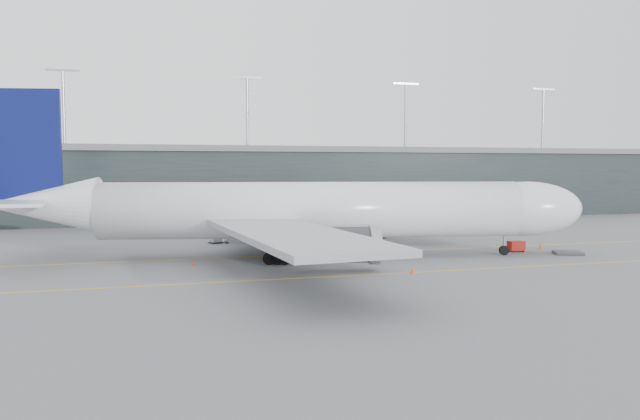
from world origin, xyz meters
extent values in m
plane|color=#56575B|center=(0.00, 0.00, 0.00)|extent=(320.00, 320.00, 0.00)
cube|color=orange|center=(0.00, -4.00, 0.01)|extent=(160.00, 0.25, 0.02)
cube|color=orange|center=(0.00, -20.00, 0.01)|extent=(160.00, 0.25, 0.02)
cube|color=orange|center=(5.00, 20.00, 0.01)|extent=(0.25, 60.00, 0.02)
cube|color=#1D2728|center=(0.00, 58.00, 7.00)|extent=(240.00, 35.00, 14.00)
cube|color=slate|center=(0.00, 58.00, 14.60)|extent=(240.00, 36.00, 1.20)
cylinder|color=#9E9EA3|center=(-30.00, 48.00, 22.00)|extent=(0.60, 0.60, 14.00)
cylinder|color=#9E9EA3|center=(5.00, 48.00, 22.00)|extent=(0.60, 0.60, 14.00)
cylinder|color=#9E9EA3|center=(40.00, 48.00, 22.00)|extent=(0.60, 0.60, 14.00)
cylinder|color=#9E9EA3|center=(75.00, 48.00, 22.00)|extent=(0.60, 0.60, 14.00)
cylinder|color=silver|center=(3.82, -6.63, 5.82)|extent=(50.88, 16.38, 6.81)
ellipsoid|color=silver|center=(30.22, -11.80, 5.82)|extent=(15.34, 9.43, 6.81)
cone|color=silver|center=(-26.89, -0.62, 6.59)|extent=(13.11, 8.73, 6.54)
cube|color=gray|center=(2.75, -6.42, 3.18)|extent=(18.30, 8.76, 2.20)
cube|color=black|center=(34.32, -12.60, 6.92)|extent=(3.00, 3.70, 0.88)
cube|color=gray|center=(-2.68, -22.70, 4.72)|extent=(12.58, 32.57, 0.60)
cylinder|color=#343438|center=(3.97, -17.29, 2.85)|extent=(8.28, 5.25, 3.84)
cube|color=gray|center=(3.86, 10.71, 4.72)|extent=(23.29, 32.85, 0.60)
cylinder|color=#343438|center=(7.98, 3.19, 2.85)|extent=(8.28, 5.25, 3.84)
cube|color=#09104D|center=(-28.51, -0.30, 13.51)|extent=(7.11, 1.91, 13.18)
cube|color=silver|center=(-29.13, -6.33, 7.14)|extent=(6.70, 10.27, 0.38)
cube|color=silver|center=(-26.81, 5.52, 7.14)|extent=(9.77, 11.53, 0.38)
cylinder|color=black|center=(27.53, -11.27, 0.60)|extent=(1.27, 0.66, 1.21)
cylinder|color=#9E9EA3|center=(27.53, -11.27, 1.43)|extent=(0.33, 0.33, 2.85)
cylinder|color=black|center=(-1.50, -10.96, 0.71)|extent=(1.51, 0.81, 1.43)
cylinder|color=black|center=(0.52, -0.61, 0.71)|extent=(1.51, 0.81, 1.43)
cube|color=#2D2C31|center=(22.53, 0.66, 5.59)|extent=(4.81, 5.06, 3.13)
cube|color=#2D2C31|center=(19.09, 9.27, 5.59)|extent=(7.98, 14.53, 2.79)
cube|color=#2D2C31|center=(13.71, 22.77, 5.59)|extent=(8.24, 14.63, 2.91)
cube|color=#2D2C31|center=(8.32, 36.26, 5.59)|extent=(8.50, 14.74, 3.02)
cylinder|color=#9E9EA3|center=(18.80, 10.00, 2.12)|extent=(0.56, 0.56, 4.25)
cube|color=#343438|center=(18.80, 10.00, 0.39)|extent=(2.70, 2.39, 0.78)
cylinder|color=#2D2C31|center=(22.53, 40.50, 5.59)|extent=(4.47, 4.47, 3.35)
cylinder|color=#2D2C31|center=(22.53, 40.50, 2.01)|extent=(2.01, 2.01, 4.02)
cube|color=#A4140B|center=(30.80, -8.94, 0.78)|extent=(2.06, 1.35, 1.19)
cylinder|color=black|center=(30.06, -9.38, 0.18)|extent=(0.37, 0.15, 0.37)
cylinder|color=black|center=(31.52, -9.42, 0.18)|extent=(0.37, 0.15, 0.37)
cylinder|color=black|center=(30.08, -8.46, 0.18)|extent=(0.37, 0.15, 0.37)
cylinder|color=black|center=(31.55, -8.51, 0.18)|extent=(0.37, 0.15, 0.37)
cube|color=#37363B|center=(35.69, -12.96, 0.20)|extent=(4.17, 3.82, 0.34)
cube|color=#343438|center=(-5.98, 10.53, 0.13)|extent=(2.17, 2.00, 0.17)
cube|color=#ABAEB7|center=(-5.98, 10.53, 0.92)|extent=(1.82, 1.77, 1.31)
cube|color=navy|center=(-5.98, 10.53, 1.60)|extent=(1.87, 1.83, 0.07)
cube|color=#343438|center=(-3.62, 10.56, 0.15)|extent=(2.22, 1.86, 0.21)
cube|color=#B6BAC3|center=(-3.62, 10.56, 1.08)|extent=(1.80, 1.71, 1.54)
cube|color=navy|center=(-3.62, 10.56, 1.88)|extent=(1.86, 1.77, 0.08)
cube|color=#343438|center=(1.22, 10.54, 0.17)|extent=(2.58, 2.23, 0.23)
cube|color=#B6BBC3|center=(1.22, 10.54, 1.18)|extent=(2.12, 2.03, 1.69)
cube|color=navy|center=(1.22, 10.54, 2.06)|extent=(2.18, 2.10, 0.09)
cone|color=#ED540D|center=(35.69, -7.32, 0.39)|extent=(0.49, 0.49, 0.78)
cone|color=#DC4C0C|center=(10.89, -20.55, 0.39)|extent=(0.49, 0.49, 0.77)
cone|color=#EC5D0D|center=(7.07, 10.13, 0.34)|extent=(0.42, 0.42, 0.68)
cone|color=#F93C0D|center=(-10.69, -9.56, 0.33)|extent=(0.41, 0.41, 0.65)
camera|label=1|loc=(-16.02, -79.54, 11.10)|focal=35.00mm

